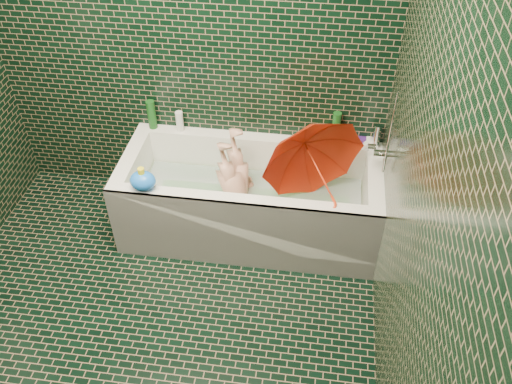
# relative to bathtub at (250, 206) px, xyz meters

# --- Properties ---
(floor) EXTENTS (2.80, 2.80, 0.00)m
(floor) POSITION_rel_bathtub_xyz_m (-0.45, -1.01, -0.21)
(floor) COLOR black
(floor) RESTS_ON ground
(wall_back) EXTENTS (2.80, 0.00, 2.80)m
(wall_back) POSITION_rel_bathtub_xyz_m (-0.45, 0.39, 1.04)
(wall_back) COLOR black
(wall_back) RESTS_ON floor
(wall_right) EXTENTS (0.00, 2.80, 2.80)m
(wall_right) POSITION_rel_bathtub_xyz_m (0.85, -1.01, 1.04)
(wall_right) COLOR black
(wall_right) RESTS_ON floor
(bathtub) EXTENTS (1.70, 0.75, 0.55)m
(bathtub) POSITION_rel_bathtub_xyz_m (0.00, 0.00, 0.00)
(bathtub) COLOR white
(bathtub) RESTS_ON floor
(bath_mat) EXTENTS (1.35, 0.47, 0.01)m
(bath_mat) POSITION_rel_bathtub_xyz_m (0.00, 0.02, -0.06)
(bath_mat) COLOR green
(bath_mat) RESTS_ON bathtub
(water) EXTENTS (1.48, 0.53, 0.00)m
(water) POSITION_rel_bathtub_xyz_m (0.00, 0.02, 0.09)
(water) COLOR silver
(water) RESTS_ON bathtub
(faucet) EXTENTS (0.18, 0.19, 0.55)m
(faucet) POSITION_rel_bathtub_xyz_m (0.81, 0.01, 0.56)
(faucet) COLOR silver
(faucet) RESTS_ON wall_right
(child) EXTENTS (0.99, 0.62, 0.33)m
(child) POSITION_rel_bathtub_xyz_m (-0.08, -0.01, 0.10)
(child) COLOR tan
(child) RESTS_ON bathtub
(umbrella) EXTENTS (1.02, 0.97, 0.92)m
(umbrella) POSITION_rel_bathtub_xyz_m (0.45, -0.06, 0.40)
(umbrella) COLOR red
(umbrella) RESTS_ON bathtub
(soap_bottle_a) EXTENTS (0.10, 0.10, 0.25)m
(soap_bottle_a) POSITION_rel_bathtub_xyz_m (0.77, 0.31, 0.34)
(soap_bottle_a) COLOR white
(soap_bottle_a) RESTS_ON bathtub
(soap_bottle_b) EXTENTS (0.08, 0.08, 0.17)m
(soap_bottle_b) POSITION_rel_bathtub_xyz_m (0.70, 0.34, 0.34)
(soap_bottle_b) COLOR #452079
(soap_bottle_b) RESTS_ON bathtub
(soap_bottle_c) EXTENTS (0.18, 0.18, 0.18)m
(soap_bottle_c) POSITION_rel_bathtub_xyz_m (0.61, 0.32, 0.34)
(soap_bottle_c) COLOR #154A18
(soap_bottle_c) RESTS_ON bathtub
(bottle_right_tall) EXTENTS (0.06, 0.06, 0.23)m
(bottle_right_tall) POSITION_rel_bathtub_xyz_m (0.53, 0.36, 0.45)
(bottle_right_tall) COLOR #154A18
(bottle_right_tall) RESTS_ON bathtub
(bottle_right_pump) EXTENTS (0.06, 0.06, 0.17)m
(bottle_right_pump) POSITION_rel_bathtub_xyz_m (0.80, 0.33, 0.43)
(bottle_right_pump) COLOR silver
(bottle_right_pump) RESTS_ON bathtub
(bottle_left_tall) EXTENTS (0.07, 0.07, 0.21)m
(bottle_left_tall) POSITION_rel_bathtub_xyz_m (-0.74, 0.35, 0.44)
(bottle_left_tall) COLOR #154A18
(bottle_left_tall) RESTS_ON bathtub
(bottle_left_short) EXTENTS (0.07, 0.07, 0.15)m
(bottle_left_short) POSITION_rel_bathtub_xyz_m (-0.54, 0.34, 0.41)
(bottle_left_short) COLOR white
(bottle_left_short) RESTS_ON bathtub
(rubber_duck) EXTENTS (0.12, 0.09, 0.10)m
(rubber_duck) POSITION_rel_bathtub_xyz_m (0.44, 0.33, 0.38)
(rubber_duck) COLOR yellow
(rubber_duck) RESTS_ON bathtub
(bath_toy) EXTENTS (0.20, 0.18, 0.16)m
(bath_toy) POSITION_rel_bathtub_xyz_m (-0.61, -0.30, 0.41)
(bath_toy) COLOR #1B70F8
(bath_toy) RESTS_ON bathtub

